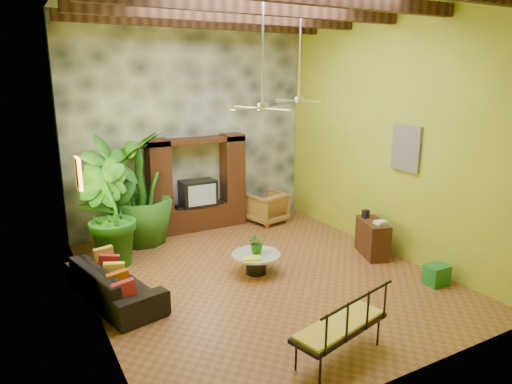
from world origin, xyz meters
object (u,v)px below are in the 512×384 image
sofa (114,282)px  wicker_armchair (267,207)px  entertainment_center (198,191)px  iron_bench (344,324)px  green_bin (436,275)px  tall_plant_c (140,189)px  coffee_table (256,261)px  ceiling_fan_back (299,90)px  tall_plant_b (107,214)px  tall_plant_a (114,196)px  side_console (372,238)px  ceiling_fan_front (263,94)px

sofa → wicker_armchair: wicker_armchair is taller
entertainment_center → iron_bench: bearing=-93.6°
green_bin → entertainment_center: bearing=117.4°
tall_plant_c → sofa: bearing=-115.1°
coffee_table → entertainment_center: bearing=89.3°
ceiling_fan_back → wicker_armchair: size_ratio=2.15×
tall_plant_b → tall_plant_a: bearing=64.7°
tall_plant_a → sofa: bearing=-103.6°
tall_plant_c → green_bin: size_ratio=6.06×
wicker_armchair → iron_bench: 6.00m
ceiling_fan_back → tall_plant_b: bearing=169.7°
tall_plant_a → side_console: size_ratio=2.68×
ceiling_fan_front → tall_plant_b: bearing=133.3°
tall_plant_c → ceiling_fan_front: bearing=-68.4°
ceiling_fan_front → sofa: ceiling_fan_front is taller
entertainment_center → side_console: size_ratio=2.55×
wicker_armchair → side_console: bearing=92.0°
tall_plant_c → ceiling_fan_back: bearing=-27.9°
tall_plant_c → side_console: bearing=-37.5°
wicker_armchair → tall_plant_a: tall_plant_a is taller
ceiling_fan_back → iron_bench: bearing=-115.9°
wicker_armchair → coffee_table: (-1.78, -2.63, -0.14)m
ceiling_fan_front → sofa: bearing=163.5°
wicker_armchair → green_bin: (0.86, -4.63, -0.21)m
green_bin → tall_plant_c: bearing=130.9°
entertainment_center → ceiling_fan_back: (1.60, -1.94, 2.44)m
coffee_table → iron_bench: iron_bench is taller
wicker_armchair → tall_plant_a: 3.98m
entertainment_center → side_console: (2.55, -3.40, -0.59)m
wicker_armchair → tall_plant_c: (-3.22, 0.08, 0.87)m
tall_plant_b → iron_bench: bearing=-67.2°
ceiling_fan_front → coffee_table: (0.16, 0.52, -3.15)m
ceiling_fan_front → coffee_table: ceiling_fan_front is taller
wicker_armchair → tall_plant_b: (-4.13, -0.82, 0.66)m
sofa → wicker_armchair: bearing=-74.0°
entertainment_center → tall_plant_a: tall_plant_a is taller
ceiling_fan_back → tall_plant_b: ceiling_fan_back is taller
entertainment_center → coffee_table: (-0.04, -3.02, -0.71)m
sofa → ceiling_fan_front: bearing=-119.4°
entertainment_center → tall_plant_b: size_ratio=1.13×
tall_plant_a → side_console: 5.50m
ceiling_fan_front → tall_plant_b: ceiling_fan_front is taller
ceiling_fan_back → tall_plant_c: size_ratio=0.74×
tall_plant_b → green_bin: size_ratio=5.07×
tall_plant_b → tall_plant_c: size_ratio=0.84×
tall_plant_a → side_console: tall_plant_a is taller
ceiling_fan_back → sofa: (-4.25, -0.87, -3.08)m
ceiling_fan_back → green_bin: 4.57m
tall_plant_a → side_console: (4.68, -2.74, -0.89)m
ceiling_fan_back → coffee_table: (-1.64, -1.08, -3.15)m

